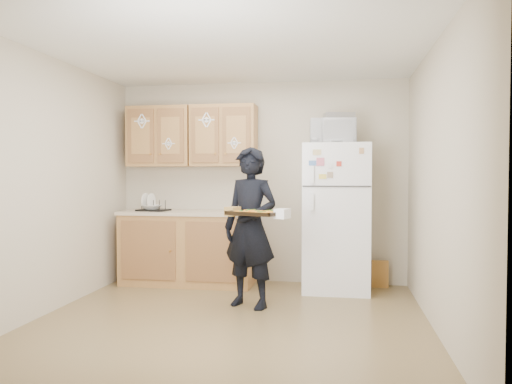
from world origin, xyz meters
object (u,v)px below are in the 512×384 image
refrigerator (336,217)px  microwave (332,132)px  person (250,227)px  dish_rack (153,205)px  baking_tray (257,214)px

refrigerator → microwave: 0.99m
person → dish_rack: bearing=169.2°
refrigerator → dish_rack: size_ratio=4.72×
person → baking_tray: person is taller
person → dish_rack: size_ratio=4.51×
microwave → refrigerator: bearing=38.3°
baking_tray → microwave: microwave is taller
person → baking_tray: size_ratio=3.28×
baking_tray → refrigerator: bearing=79.2°
refrigerator → person: refrigerator is taller
dish_rack → microwave: bearing=-1.5°
person → dish_rack: (-1.38, 0.89, 0.16)m
microwave → baking_tray: bearing=-127.6°
person → microwave: bearing=67.8°
person → microwave: microwave is taller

